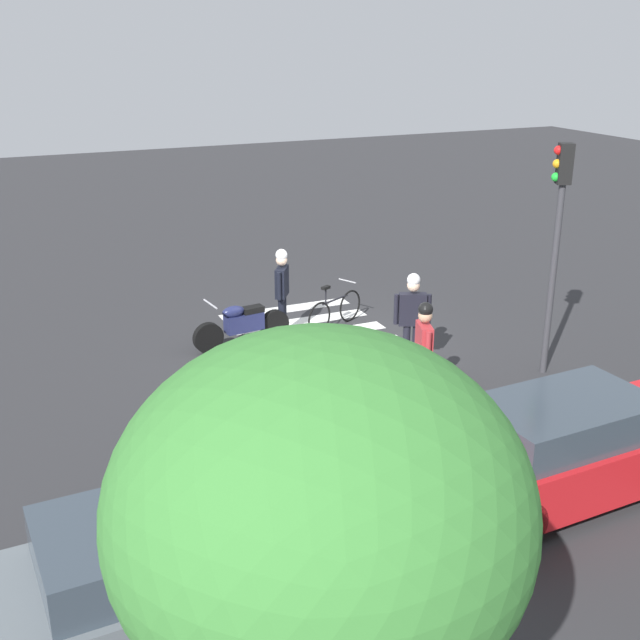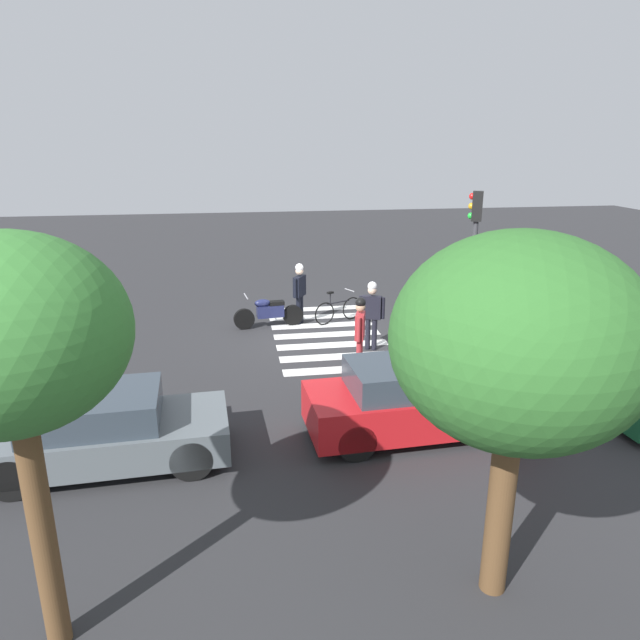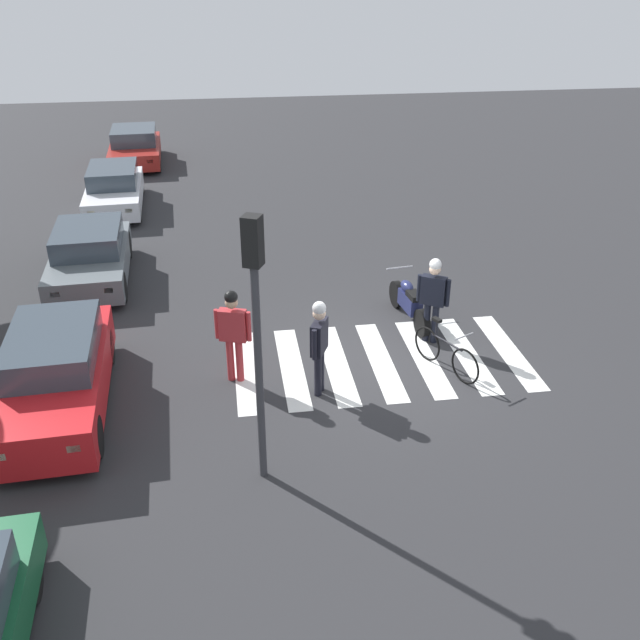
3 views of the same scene
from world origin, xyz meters
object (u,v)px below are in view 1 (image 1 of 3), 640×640
(officer_on_foot, at_px, (282,285))
(car_red_convertible, at_px, (570,448))
(officer_by_motorcycle, at_px, (412,313))
(traffic_light_pole, at_px, (558,224))
(car_grey_coupe, at_px, (162,569))
(police_motorcycle, at_px, (242,324))
(leaning_bicycle, at_px, (335,311))
(pedestrian_bystander, at_px, (424,346))

(officer_on_foot, xyz_separation_m, car_red_convertible, (-1.41, 7.26, -0.40))
(officer_by_motorcycle, xyz_separation_m, traffic_light_pole, (-2.18, 1.19, 1.76))
(officer_by_motorcycle, relative_size, car_grey_coupe, 0.45)
(police_motorcycle, relative_size, officer_by_motorcycle, 1.13)
(police_motorcycle, height_order, car_grey_coupe, car_grey_coupe)
(police_motorcycle, xyz_separation_m, car_grey_coupe, (3.34, 7.28, 0.19))
(police_motorcycle, height_order, car_red_convertible, car_red_convertible)
(officer_on_foot, bearing_deg, police_motorcycle, 12.33)
(officer_on_foot, relative_size, officer_by_motorcycle, 1.00)
(officer_by_motorcycle, distance_m, traffic_light_pole, 3.04)
(leaning_bicycle, distance_m, officer_on_foot, 1.39)
(officer_on_foot, distance_m, car_grey_coupe, 8.65)
(leaning_bicycle, bearing_deg, pedestrian_bystander, 86.56)
(car_red_convertible, xyz_separation_m, car_grey_coupe, (5.71, 0.24, -0.05))
(leaning_bicycle, distance_m, car_red_convertible, 7.22)
(police_motorcycle, distance_m, pedestrian_bystander, 4.39)
(officer_on_foot, relative_size, traffic_light_pole, 0.44)
(car_grey_coupe, bearing_deg, traffic_light_pole, -155.35)
(police_motorcycle, relative_size, pedestrian_bystander, 1.12)
(car_grey_coupe, height_order, traffic_light_pole, traffic_light_pole)
(car_red_convertible, height_order, car_grey_coupe, car_red_convertible)
(leaning_bicycle, relative_size, traffic_light_pole, 0.38)
(leaning_bicycle, bearing_deg, officer_on_foot, -2.29)
(police_motorcycle, xyz_separation_m, car_red_convertible, (-2.37, 7.05, 0.25))
(police_motorcycle, height_order, officer_by_motorcycle, officer_by_motorcycle)
(car_grey_coupe, bearing_deg, leaning_bicycle, -126.40)
(pedestrian_bystander, xyz_separation_m, car_red_convertible, (-0.46, 3.15, -0.41))
(police_motorcycle, xyz_separation_m, pedestrian_bystander, (-1.91, 3.90, 0.65))
(traffic_light_pole, bearing_deg, officer_on_foot, -44.98)
(officer_on_foot, height_order, traffic_light_pole, traffic_light_pole)
(pedestrian_bystander, distance_m, car_grey_coupe, 6.26)
(police_motorcycle, distance_m, car_red_convertible, 7.44)
(officer_by_motorcycle, bearing_deg, leaning_bicycle, -80.69)
(officer_on_foot, xyz_separation_m, car_grey_coupe, (4.30, 7.49, -0.45))
(police_motorcycle, xyz_separation_m, leaning_bicycle, (-2.15, -0.16, -0.06))
(car_red_convertible, height_order, traffic_light_pole, traffic_light_pole)
(officer_on_foot, xyz_separation_m, traffic_light_pole, (-3.79, 3.78, 1.76))
(officer_by_motorcycle, height_order, car_red_convertible, officer_by_motorcycle)
(police_motorcycle, distance_m, car_grey_coupe, 8.02)
(officer_on_foot, height_order, car_grey_coupe, officer_on_foot)
(traffic_light_pole, bearing_deg, car_grey_coupe, 24.65)
(officer_on_foot, xyz_separation_m, pedestrian_bystander, (-0.95, 4.11, 0.01))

